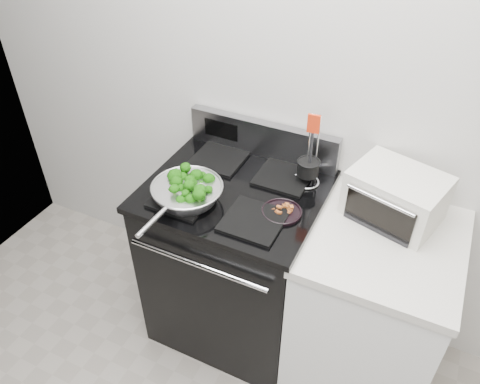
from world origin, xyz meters
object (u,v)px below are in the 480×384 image
Objects in this scene: bacon_plate at (282,210)px; utensil_holder at (308,171)px; toaster_oven at (396,196)px; skillet at (187,192)px; gas_range at (236,259)px.

utensil_holder reaches higher than bacon_plate.
utensil_holder is 0.39m from toaster_oven.
bacon_plate is 0.40× the size of toaster_oven.
utensil_holder is at bearing 84.38° from bacon_plate.
skillet is 2.91× the size of bacon_plate.
toaster_oven is at bearing 24.27° from skillet.
skillet reaches higher than bacon_plate.
utensil_holder is (0.28, 0.17, 0.53)m from gas_range.
skillet is 1.17× the size of toaster_oven.
gas_range is 3.14× the size of utensil_holder.
utensil_holder is (0.02, 0.25, 0.05)m from bacon_plate.
gas_range is at bearing 52.82° from skillet.
utensil_holder is at bearing 42.00° from skillet.
utensil_holder is at bearing 32.11° from gas_range.
gas_range is 2.64× the size of toaster_oven.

